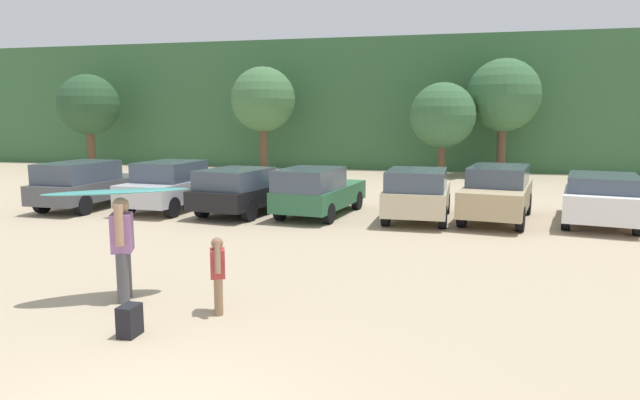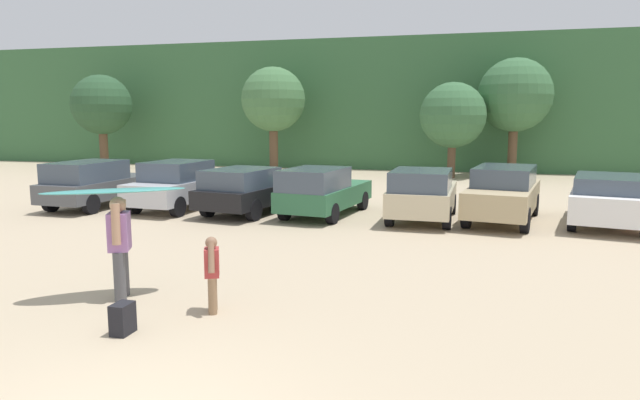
% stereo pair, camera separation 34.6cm
% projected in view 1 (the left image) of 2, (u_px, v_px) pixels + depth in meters
% --- Properties ---
extents(hillside_ridge, '(108.00, 12.00, 7.52)m').
position_uv_depth(hillside_ridge, '(411.00, 106.00, 37.64)').
color(hillside_ridge, '#38663D').
rests_on(hillside_ridge, ground_plane).
extents(tree_center, '(3.51, 3.51, 5.51)m').
position_uv_depth(tree_center, '(89.00, 105.00, 33.19)').
color(tree_center, brown).
rests_on(tree_center, ground_plane).
extents(tree_right, '(3.54, 3.54, 5.77)m').
position_uv_depth(tree_right, '(263.00, 100.00, 31.09)').
color(tree_right, brown).
rests_on(tree_right, ground_plane).
extents(tree_left, '(3.27, 3.27, 4.77)m').
position_uv_depth(tree_left, '(443.00, 116.00, 28.31)').
color(tree_left, brown).
rests_on(tree_left, ground_plane).
extents(tree_center_right, '(3.72, 3.72, 6.01)m').
position_uv_depth(tree_center_right, '(504.00, 96.00, 28.92)').
color(tree_center_right, brown).
rests_on(tree_center_right, ground_plane).
extents(parked_car_dark_gray, '(1.91, 4.46, 1.60)m').
position_uv_depth(parked_car_dark_gray, '(87.00, 184.00, 19.08)').
color(parked_car_dark_gray, '#4C4F54').
rests_on(parked_car_dark_gray, ground_plane).
extents(parked_car_silver, '(2.12, 4.14, 1.62)m').
position_uv_depth(parked_car_silver, '(172.00, 185.00, 18.73)').
color(parked_car_silver, silver).
rests_on(parked_car_silver, ground_plane).
extents(parked_car_black, '(2.60, 5.02, 1.48)m').
position_uv_depth(parked_car_black, '(247.00, 189.00, 18.18)').
color(parked_car_black, black).
rests_on(parked_car_black, ground_plane).
extents(parked_car_forest_green, '(2.25, 4.37, 1.54)m').
position_uv_depth(parked_car_forest_green, '(317.00, 191.00, 17.56)').
color(parked_car_forest_green, '#2D6642').
rests_on(parked_car_forest_green, ground_plane).
extents(parked_car_champagne, '(1.86, 3.94, 1.56)m').
position_uv_depth(parked_car_champagne, '(418.00, 193.00, 16.83)').
color(parked_car_champagne, beige).
rests_on(parked_car_champagne, ground_plane).
extents(parked_car_tan, '(2.47, 4.71, 1.62)m').
position_uv_depth(parked_car_tan, '(498.00, 192.00, 16.86)').
color(parked_car_tan, tan).
rests_on(parked_car_tan, ground_plane).
extents(parked_car_white, '(2.76, 4.70, 1.46)m').
position_uv_depth(parked_car_white, '(601.00, 197.00, 16.25)').
color(parked_car_white, white).
rests_on(parked_car_white, ground_plane).
extents(person_adult, '(0.47, 0.75, 1.76)m').
position_uv_depth(person_adult, '(122.00, 243.00, 9.48)').
color(person_adult, '#4C4C51').
rests_on(person_adult, ground_plane).
extents(person_child, '(0.33, 0.51, 1.22)m').
position_uv_depth(person_child, '(218.00, 271.00, 8.88)').
color(person_child, '#8C6B4C').
rests_on(person_child, ground_plane).
extents(surfboard_teal, '(2.32, 1.86, 0.09)m').
position_uv_depth(surfboard_teal, '(117.00, 192.00, 9.45)').
color(surfboard_teal, teal).
extents(backpack_dropped, '(0.24, 0.34, 0.45)m').
position_uv_depth(backpack_dropped, '(130.00, 321.00, 8.01)').
color(backpack_dropped, black).
rests_on(backpack_dropped, ground_plane).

